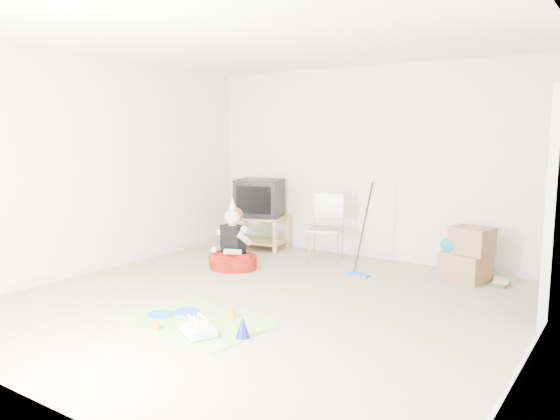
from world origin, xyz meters
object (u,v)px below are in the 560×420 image
Objects in this scene: tv_stand at (259,230)px; crt_tv at (259,198)px; folding_chair at (326,229)px; birthday_cake at (198,331)px; cardboard_boxes at (467,255)px; seated_woman at (233,253)px.

crt_tv is (0.00, -0.00, 0.47)m from tv_stand.
birthday_cake is (0.38, -2.89, -0.42)m from folding_chair.
tv_stand is 1.32× the size of cardboard_boxes.
seated_woman reaches higher than cardboard_boxes.
crt_tv is 3.08m from cardboard_boxes.
seated_woman is at bearing -157.78° from cardboard_boxes.
cardboard_boxes is at bearing -19.60° from crt_tv.
birthday_cake is at bearing -80.48° from crt_tv.
tv_stand is at bearing 110.29° from seated_woman.
cardboard_boxes is 2.83m from seated_woman.
tv_stand is 1.29m from folding_chair.
seated_woman is (0.42, -1.14, -0.56)m from crt_tv.
tv_stand is at bearing 117.74° from birthday_cake.
tv_stand is 1.33× the size of crt_tv.
birthday_cake is at bearing -114.70° from cardboard_boxes.
folding_chair is 2.59× the size of birthday_cake.
folding_chair is 1.80m from cardboard_boxes.
seated_woman is (0.42, -1.14, -0.09)m from tv_stand.
cardboard_boxes is 3.37m from birthday_cake.
seated_woman is at bearing -132.66° from folding_chair.
tv_stand is 0.90× the size of folding_chair.
crt_tv is 1.75× the size of birthday_cake.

